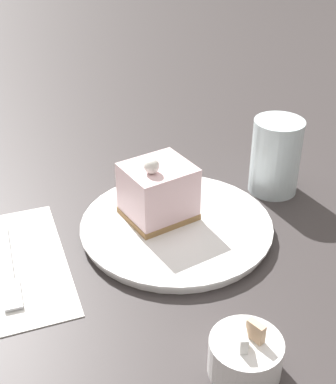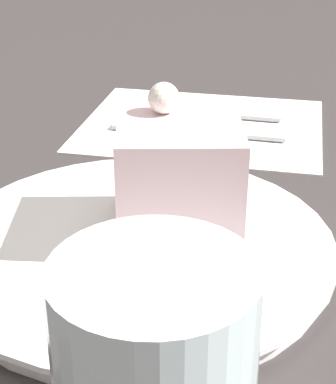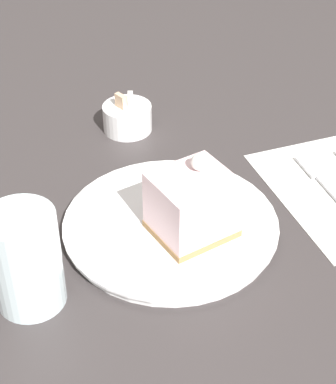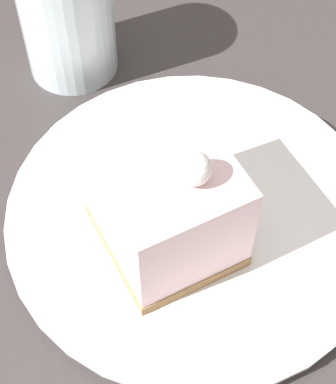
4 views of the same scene
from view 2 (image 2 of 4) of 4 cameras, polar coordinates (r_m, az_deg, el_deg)
The scene contains 6 objects.
ground_plane at distance 0.44m, azimuth -3.04°, elevation -6.90°, with size 4.00×4.00×0.00m, color #383333.
plate at distance 0.45m, azimuth -2.21°, elevation -4.85°, with size 0.28×0.28×0.02m.
cake_slice at distance 0.44m, azimuth 0.98°, elevation 1.40°, with size 0.10×0.10×0.10m.
napkin at distance 0.69m, azimuth 3.04°, elevation 6.02°, with size 0.22×0.27×0.00m.
fork at distance 0.66m, azimuth 1.24°, elevation 5.57°, with size 0.03×0.18×0.00m.
knife at distance 0.71m, azimuth 4.66°, elevation 6.98°, with size 0.03×0.17×0.00m.
Camera 2 is at (-0.36, -0.07, 0.25)m, focal length 60.00 mm.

